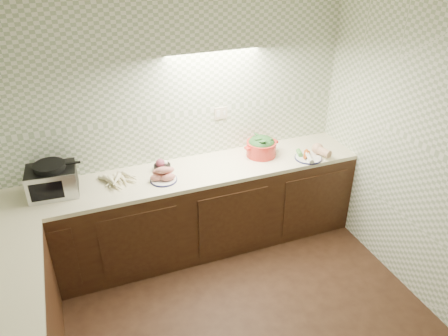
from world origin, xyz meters
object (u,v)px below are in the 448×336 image
object	(u,v)px
onion_bowl	(162,166)
dutch_oven	(261,146)
veg_plate	(312,153)
toaster_oven	(52,180)
sweet_potato_plate	(163,175)
parsnip_pile	(121,179)

from	to	relation	value
onion_bowl	dutch_oven	xyz separation A→B (m)	(1.01, -0.06, 0.06)
dutch_oven	veg_plate	bearing A→B (deg)	-32.91
toaster_oven	onion_bowl	bearing A→B (deg)	7.33
onion_bowl	dutch_oven	distance (m)	1.01
toaster_oven	sweet_potato_plate	xyz separation A→B (m)	(0.94, -0.13, -0.08)
parsnip_pile	sweet_potato_plate	world-z (taller)	sweet_potato_plate
veg_plate	onion_bowl	bearing A→B (deg)	169.44
sweet_potato_plate	onion_bowl	distance (m)	0.19
toaster_oven	veg_plate	distance (m)	2.45
toaster_oven	veg_plate	world-z (taller)	toaster_oven
toaster_oven	parsnip_pile	world-z (taller)	toaster_oven
veg_plate	dutch_oven	bearing A→B (deg)	155.47
onion_bowl	sweet_potato_plate	bearing A→B (deg)	-99.95
sweet_potato_plate	parsnip_pile	bearing A→B (deg)	162.42
onion_bowl	toaster_oven	bearing A→B (deg)	-176.52
toaster_oven	dutch_oven	distance (m)	1.98
toaster_oven	sweet_potato_plate	bearing A→B (deg)	-3.79
toaster_oven	veg_plate	xyz separation A→B (m)	(2.44, -0.22, -0.09)
parsnip_pile	dutch_oven	distance (m)	1.41
toaster_oven	dutch_oven	xyz separation A→B (m)	(1.97, -0.00, -0.03)
parsnip_pile	sweet_potato_plate	xyz separation A→B (m)	(0.37, -0.12, 0.02)
sweet_potato_plate	dutch_oven	size ratio (longest dim) A/B	0.68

